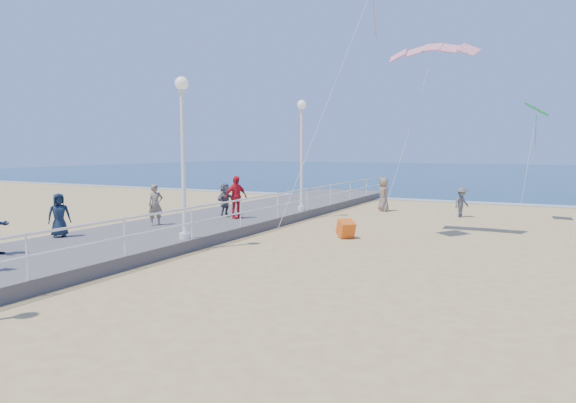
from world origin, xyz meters
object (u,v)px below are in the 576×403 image
at_px(spectator_6, 156,205).
at_px(spectator_5, 225,200).
at_px(spectator_3, 236,197).
at_px(lamp_post_mid, 183,140).
at_px(beach_walker_c, 384,194).
at_px(beach_walker_a, 462,202).
at_px(spectator_4, 59,215).
at_px(box_kite, 346,231).
at_px(lamp_post_far, 302,143).

bearing_deg(spectator_6, spectator_5, 18.07).
bearing_deg(spectator_6, spectator_3, 2.05).
relative_size(lamp_post_mid, spectator_6, 3.30).
bearing_deg(beach_walker_c, beach_walker_a, 66.18).
bearing_deg(spectator_4, box_kite, -21.16).
xyz_separation_m(lamp_post_far, spectator_5, (-2.10, -3.49, -2.53)).
distance_m(spectator_6, box_kite, 7.48).
distance_m(spectator_3, beach_walker_a, 11.41).
height_order(spectator_5, spectator_6, spectator_6).
distance_m(lamp_post_mid, beach_walker_c, 14.22).
xyz_separation_m(spectator_4, spectator_6, (1.05, 3.60, 0.06)).
bearing_deg(spectator_6, box_kite, -37.01).
relative_size(spectator_5, beach_walker_a, 0.99).
height_order(lamp_post_mid, spectator_5, lamp_post_mid).
relative_size(lamp_post_far, box_kite, 8.87).
bearing_deg(lamp_post_far, spectator_3, -106.93).
bearing_deg(lamp_post_far, lamp_post_mid, -90.00).
height_order(beach_walker_a, box_kite, beach_walker_a).
xyz_separation_m(lamp_post_far, beach_walker_c, (2.72, 4.68, -2.74)).
bearing_deg(spectator_5, spectator_4, 167.20).
distance_m(lamp_post_mid, lamp_post_far, 9.00).
bearing_deg(lamp_post_far, beach_walker_c, 59.88).
height_order(spectator_3, box_kite, spectator_3).
distance_m(lamp_post_mid, spectator_3, 5.67).
height_order(lamp_post_mid, spectator_6, lamp_post_mid).
xyz_separation_m(spectator_5, beach_walker_a, (9.00, 7.51, -0.39)).
height_order(spectator_5, beach_walker_a, spectator_5).
distance_m(beach_walker_c, box_kite, 9.12).
xyz_separation_m(spectator_4, beach_walker_a, (10.89, 14.70, -0.41)).
bearing_deg(lamp_post_far, spectator_5, -121.06).
distance_m(spectator_4, spectator_6, 3.75).
height_order(lamp_post_mid, beach_walker_c, lamp_post_mid).
relative_size(lamp_post_mid, spectator_4, 3.55).
relative_size(lamp_post_mid, beach_walker_a, 3.59).
height_order(spectator_3, spectator_5, spectator_3).
distance_m(beach_walker_a, beach_walker_c, 4.24).
height_order(spectator_4, spectator_5, spectator_4).
bearing_deg(spectator_6, lamp_post_far, 8.69).
bearing_deg(spectator_3, box_kite, -67.94).
bearing_deg(beach_walker_a, box_kite, -170.59).
distance_m(spectator_4, spectator_5, 7.43).
relative_size(spectator_3, spectator_5, 1.26).
bearing_deg(lamp_post_mid, beach_walker_a, 62.07).
xyz_separation_m(spectator_3, beach_walker_c, (3.93, 8.67, -0.40)).
bearing_deg(box_kite, lamp_post_mid, -174.91).
bearing_deg(box_kite, lamp_post_far, 87.72).
bearing_deg(spectator_6, beach_walker_c, 5.57).
bearing_deg(beach_walker_a, spectator_3, 163.46).
height_order(spectator_6, beach_walker_a, spectator_6).
bearing_deg(lamp_post_far, beach_walker_a, 30.22).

